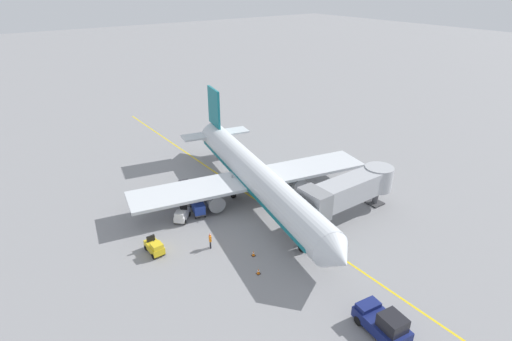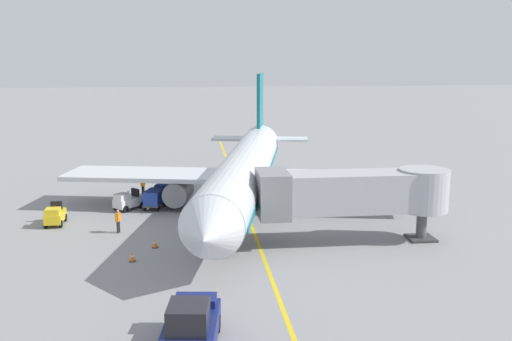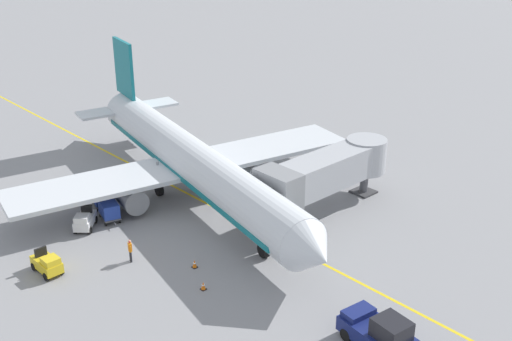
% 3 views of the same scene
% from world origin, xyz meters
% --- Properties ---
extents(ground_plane, '(400.00, 400.00, 0.00)m').
position_xyz_m(ground_plane, '(0.00, 0.00, 0.00)').
color(ground_plane, gray).
extents(gate_lead_in_line, '(0.24, 80.00, 0.01)m').
position_xyz_m(gate_lead_in_line, '(0.00, 0.00, 0.00)').
color(gate_lead_in_line, gold).
rests_on(gate_lead_in_line, ground).
extents(parked_airliner, '(30.43, 37.11, 10.63)m').
position_xyz_m(parked_airliner, '(0.05, 1.61, 3.19)').
color(parked_airliner, silver).
rests_on(parked_airliner, ground).
extents(jet_bridge, '(12.98, 3.50, 4.98)m').
position_xyz_m(jet_bridge, '(-6.32, 10.91, 3.45)').
color(jet_bridge, '#A8AAAF').
rests_on(jet_bridge, ground).
extents(pushback_tractor, '(2.73, 4.64, 2.40)m').
position_xyz_m(pushback_tractor, '(4.52, 24.50, 1.10)').
color(pushback_tractor, navy).
rests_on(pushback_tractor, ground).
extents(baggage_tug_lead, '(1.33, 2.52, 1.62)m').
position_xyz_m(baggage_tug_lead, '(14.52, 4.46, 0.71)').
color(baggage_tug_lead, gold).
rests_on(baggage_tug_lead, ground).
extents(baggage_tug_trailing, '(2.60, 2.63, 1.62)m').
position_xyz_m(baggage_tug_trailing, '(9.55, 0.53, 0.71)').
color(baggage_tug_trailing, silver).
rests_on(baggage_tug_trailing, ground).
extents(baggage_cart_front, '(1.85, 2.98, 1.58)m').
position_xyz_m(baggage_cart_front, '(7.43, 0.56, 0.95)').
color(baggage_cart_front, '#4C4C51').
rests_on(baggage_cart_front, ground).
extents(baggage_cart_second_in_train, '(1.85, 2.98, 1.58)m').
position_xyz_m(baggage_cart_second_in_train, '(6.66, -2.04, 0.95)').
color(baggage_cart_second_in_train, '#4C4C51').
rests_on(baggage_cart_second_in_train, ground).
extents(baggage_cart_third_in_train, '(1.85, 2.98, 1.58)m').
position_xyz_m(baggage_cart_third_in_train, '(6.32, -4.93, 0.95)').
color(baggage_cart_third_in_train, '#4C4C51').
rests_on(baggage_cart_third_in_train, ground).
extents(ground_crew_wing_walker, '(0.58, 0.57, 1.69)m').
position_xyz_m(ground_crew_wing_walker, '(8.73, -4.49, 0.95)').
color(ground_crew_wing_walker, '#232328').
rests_on(ground_crew_wing_walker, ground).
extents(ground_crew_loader, '(0.37, 0.70, 1.69)m').
position_xyz_m(ground_crew_loader, '(9.61, 7.00, 0.95)').
color(ground_crew_loader, '#232328').
rests_on(ground_crew_loader, ground).
extents(safety_cone_nose_left, '(0.36, 0.36, 0.59)m').
position_xyz_m(safety_cone_nose_left, '(6.83, 10.65, 0.29)').
color(safety_cone_nose_left, black).
rests_on(safety_cone_nose_left, ground).
extents(safety_cone_nose_right, '(0.36, 0.36, 0.59)m').
position_xyz_m(safety_cone_nose_right, '(8.07, 13.16, 0.29)').
color(safety_cone_nose_right, black).
rests_on(safety_cone_nose_right, ground).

